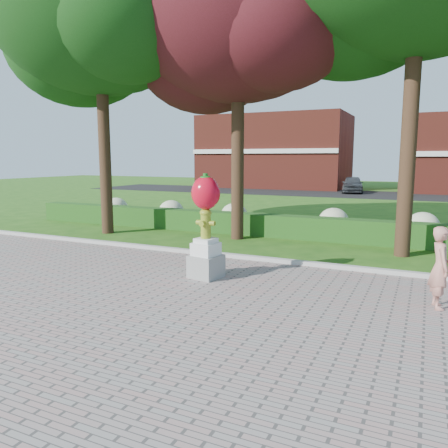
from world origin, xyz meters
name	(u,v)px	position (x,y,z in m)	size (l,w,h in m)	color
ground	(212,292)	(0.00, 0.00, 0.00)	(100.00, 100.00, 0.00)	#245314
walkway	(78,372)	(0.00, -4.00, 0.02)	(40.00, 14.00, 0.04)	gray
curb	(261,259)	(0.00, 3.00, 0.07)	(40.00, 0.18, 0.15)	#ADADA5
lawn_hedge	(300,227)	(0.00, 7.00, 0.40)	(24.00, 0.70, 0.80)	#1F4A15
hydrangea_row	(322,221)	(0.57, 8.00, 0.55)	(20.10, 1.10, 0.99)	#B0B98D
street	(371,195)	(0.00, 28.00, 0.01)	(50.00, 8.00, 0.02)	black
building_left	(275,152)	(-10.00, 34.00, 3.50)	(14.00, 8.00, 7.00)	maroon
tree_far_left	(98,15)	(-7.11, 5.09, 7.96)	(9.00, 7.68, 11.66)	black
tree_mid_left	(236,24)	(-2.10, 6.08, 7.30)	(8.25, 7.04, 10.69)	black
hydrant_sculpture	(206,223)	(-0.58, 0.83, 1.34)	(0.78, 0.78, 2.46)	gray
woman	(440,267)	(4.38, 0.80, 0.82)	(0.57, 0.37, 1.56)	tan
parked_car	(352,184)	(-1.63, 29.33, 0.71)	(1.64, 4.08, 1.39)	#383B3E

